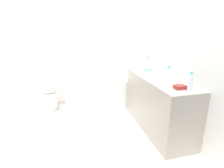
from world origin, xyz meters
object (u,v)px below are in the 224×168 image
drinking_glass_0 (144,69)px  amenity_basket (180,87)px  toilet (50,93)px  tissue_box (149,70)px  drinking_glass_1 (177,82)px  sink_basin (155,75)px  water_bottle_1 (190,83)px  bath_mat (107,116)px  sink_faucet (166,74)px  water_bottle_2 (168,74)px  bathtub (105,90)px  water_bottle_0 (147,64)px  toilet_paper_roll (37,109)px

drinking_glass_0 → amenity_basket: size_ratio=0.73×
toilet → tissue_box: bearing=64.5°
drinking_glass_1 → amenity_basket: size_ratio=0.73×
sink_basin → amenity_basket: size_ratio=2.48×
water_bottle_1 → tissue_box: 1.03m
drinking_glass_1 → bath_mat: 1.57m
drinking_glass_1 → drinking_glass_0: bearing=95.2°
sink_faucet → drinking_glass_1: 0.51m
water_bottle_1 → drinking_glass_0: 1.16m
sink_basin → sink_faucet: (0.20, 0.00, 0.02)m
water_bottle_2 → drinking_glass_1: (0.02, -0.19, -0.05)m
bathtub → drinking_glass_1: (0.65, -1.61, 0.61)m
toilet → sink_basin: (1.75, -1.15, 0.55)m
sink_faucet → water_bottle_0: size_ratio=0.58×
amenity_basket → water_bottle_0: bearing=87.4°
amenity_basket → tissue_box: bearing=88.9°
sink_faucet → bath_mat: size_ratio=0.23×
drinking_glass_1 → toilet_paper_roll: size_ratio=0.76×
toilet → sink_faucet: bearing=60.2°
bathtub → bath_mat: (-0.11, -0.61, -0.31)m
drinking_glass_1 → bath_mat: drinking_glass_1 is taller
drinking_glass_0 → bathtub: bearing=128.2°
water_bottle_1 → sink_faucet: bearing=79.9°
water_bottle_1 → amenity_basket: water_bottle_1 is taller
sink_basin → bath_mat: sink_basin is taller
water_bottle_2 → drinking_glass_1: bearing=-84.0°
tissue_box → sink_basin: bearing=-97.6°
bathtub → toilet: size_ratio=2.37×
sink_basin → tissue_box: bearing=82.4°
water_bottle_0 → toilet: bearing=158.9°
bathtub → bath_mat: bearing=-100.7°
water_bottle_0 → amenity_basket: 1.09m
water_bottle_0 → drinking_glass_0: bearing=-141.6°
amenity_basket → bath_mat: amenity_basket is taller
water_bottle_0 → tissue_box: (-0.03, -0.18, -0.08)m
drinking_glass_1 → bath_mat: bearing=127.4°
drinking_glass_1 → amenity_basket: 0.16m
sink_faucet → water_bottle_0: 0.47m
sink_faucet → tissue_box: (-0.16, 0.27, 0.01)m
drinking_glass_1 → toilet_paper_roll: (-2.10, 1.52, -0.86)m
sink_faucet → water_bottle_1: bearing=-100.1°
sink_basin → toilet_paper_roll: bearing=152.9°
sink_basin → drinking_glass_1: (0.08, -0.49, 0.03)m
water_bottle_1 → sink_basin: bearing=94.8°
sink_faucet → toilet_paper_roll: 2.60m
drinking_glass_1 → amenity_basket: bearing=-111.6°
bathtub → drinking_glass_1: 1.84m
bathtub → tissue_box: bathtub is taller
bathtub → bath_mat: size_ratio=2.46×
tissue_box → bath_mat: 1.20m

